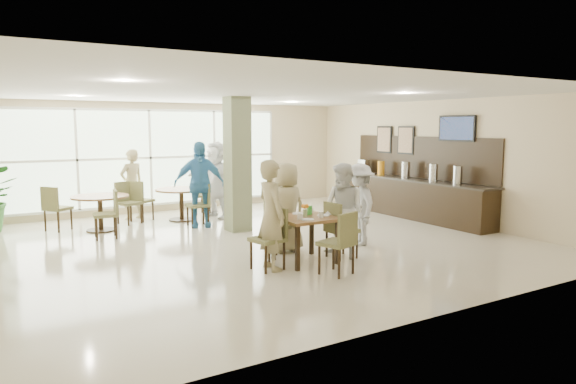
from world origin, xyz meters
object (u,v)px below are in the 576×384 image
teen_standing (360,204)px  adult_b (216,180)px  buffet_counter (411,195)px  teen_far (286,207)px  teen_left (271,215)px  adult_a (199,184)px  adult_standing (132,184)px  round_table_left (100,203)px  main_table (305,223)px  teen_right (344,211)px  round_table_right (181,195)px

teen_standing → adult_b: size_ratio=0.83×
buffet_counter → teen_far: (-4.37, -1.43, 0.24)m
teen_left → adult_a: 3.79m
teen_left → adult_standing: (-0.74, 5.47, -0.02)m
round_table_left → buffet_counter: (6.81, -2.15, -0.04)m
adult_a → adult_standing: bearing=138.6°
teen_far → adult_a: 2.97m
main_table → adult_a: adult_a is taller
adult_a → teen_left: bearing=-77.4°
round_table_left → adult_a: (1.97, -0.65, 0.35)m
teen_right → adult_a: adult_a is taller
teen_left → adult_b: bearing=-11.2°
teen_far → adult_b: adult_b is taller
teen_right → adult_standing: adult_standing is taller
teen_standing → buffet_counter: bearing=138.1°
teen_standing → adult_standing: size_ratio=0.91×
teen_left → adult_a: bearing=-2.7°
teen_far → buffet_counter: bearing=-166.7°
main_table → teen_left: size_ratio=0.53×
teen_left → round_table_left: bearing=22.5°
buffet_counter → adult_standing: 6.69m
round_table_left → teen_right: 5.37m
teen_right → adult_a: size_ratio=0.85×
main_table → teen_standing: (1.53, 0.52, 0.11)m
teen_left → teen_right: (1.40, 0.03, -0.05)m
buffet_counter → teen_standing: 3.38m
main_table → round_table_left: (-2.35, 4.33, -0.06)m
teen_right → main_table: bearing=-110.3°
teen_right → teen_far: bearing=-157.8°
main_table → adult_a: bearing=95.9°
round_table_left → teen_left: bearing=-69.3°
round_table_left → round_table_right: (1.88, 0.30, 0.00)m
round_table_right → buffet_counter: bearing=-26.4°
teen_standing → adult_a: size_ratio=0.81×
main_table → teen_standing: 1.62m
round_table_left → teen_left: size_ratio=0.69×
teen_left → adult_standing: teen_left is taller
teen_left → teen_standing: bearing=-72.8°
teen_far → teen_left: bearing=43.0°
round_table_right → buffet_counter: 5.50m
teen_far → teen_right: 1.04m
round_table_left → teen_standing: size_ratio=0.77×
main_table → teen_right: (0.73, -0.07, 0.15)m
round_table_right → teen_left: bearing=-92.5°
teen_far → round_table_right: bearing=-86.5°
round_table_left → teen_right: size_ratio=0.74×
teen_standing → round_table_right: bearing=-135.7°
main_table → adult_standing: bearing=104.7°
teen_right → teen_standing: size_ratio=1.05×
buffet_counter → teen_left: size_ratio=2.77×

